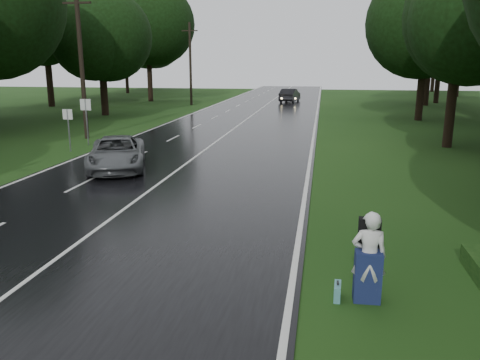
% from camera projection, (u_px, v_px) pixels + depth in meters
% --- Properties ---
extents(ground, '(160.00, 160.00, 0.00)m').
position_uv_depth(ground, '(33.00, 278.00, 10.77)').
color(ground, '#1D3F12').
rests_on(ground, ground).
extents(road, '(12.00, 140.00, 0.04)m').
position_uv_depth(road, '(219.00, 140.00, 29.91)').
color(road, black).
rests_on(road, ground).
extents(lane_center, '(0.12, 140.00, 0.01)m').
position_uv_depth(lane_center, '(219.00, 139.00, 29.90)').
color(lane_center, silver).
rests_on(lane_center, road).
extents(grey_car, '(4.03, 5.69, 1.44)m').
position_uv_depth(grey_car, '(117.00, 153.00, 21.48)').
color(grey_car, '#575A5D').
rests_on(grey_car, road).
extents(far_car, '(2.38, 5.10, 1.62)m').
position_uv_depth(far_car, '(290.00, 95.00, 58.06)').
color(far_car, black).
rests_on(far_car, road).
extents(hitchhiker, '(0.71, 0.64, 1.91)m').
position_uv_depth(hitchhiker, '(369.00, 260.00, 9.56)').
color(hitchhiker, silver).
rests_on(hitchhiker, ground).
extents(suitcase, '(0.16, 0.47, 0.33)m').
position_uv_depth(suitcase, '(337.00, 291.00, 9.79)').
color(suitcase, teal).
rests_on(suitcase, ground).
extents(utility_pole_mid, '(1.80, 0.28, 9.12)m').
position_uv_depth(utility_pole_mid, '(87.00, 138.00, 30.60)').
color(utility_pole_mid, black).
rests_on(utility_pole_mid, ground).
extents(utility_pole_far, '(1.80, 0.28, 9.04)m').
position_uv_depth(utility_pole_far, '(191.00, 105.00, 54.61)').
color(utility_pole_far, black).
rests_on(utility_pole_far, ground).
extents(road_sign_a, '(0.55, 0.10, 2.30)m').
position_uv_depth(road_sign_a, '(71.00, 151.00, 26.13)').
color(road_sign_a, white).
rests_on(road_sign_a, ground).
extents(road_sign_b, '(0.64, 0.10, 2.68)m').
position_uv_depth(road_sign_b, '(89.00, 145.00, 28.11)').
color(road_sign_b, white).
rests_on(road_sign_b, ground).
extents(tree_left_e, '(7.69, 7.69, 12.02)m').
position_uv_depth(tree_left_e, '(106.00, 115.00, 44.17)').
color(tree_left_e, black).
rests_on(tree_left_e, ground).
extents(tree_left_f, '(10.58, 10.58, 16.53)m').
position_uv_depth(tree_left_f, '(151.00, 101.00, 60.10)').
color(tree_left_f, black).
rests_on(tree_left_f, ground).
extents(tree_right_d, '(8.28, 8.28, 12.94)m').
position_uv_depth(tree_right_d, '(447.00, 147.00, 27.48)').
color(tree_right_d, black).
rests_on(tree_right_d, ground).
extents(tree_right_e, '(8.58, 8.58, 13.41)m').
position_uv_depth(tree_right_e, '(418.00, 120.00, 40.25)').
color(tree_right_e, black).
rests_on(tree_right_e, ground).
extents(tree_right_f, '(10.13, 10.13, 15.83)m').
position_uv_depth(tree_right_f, '(425.00, 105.00, 54.16)').
color(tree_right_f, black).
rests_on(tree_right_f, ground).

